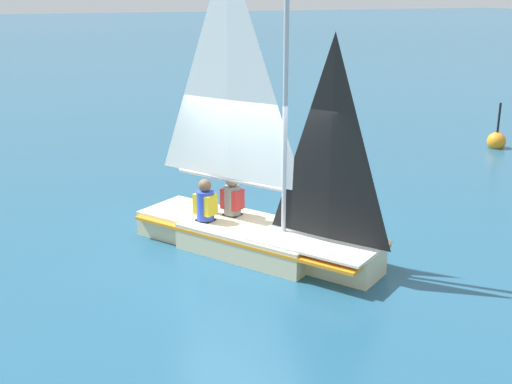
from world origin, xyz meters
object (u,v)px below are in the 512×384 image
sailboat_main (255,210)px  sailor_crew (205,210)px  buoy_marker (496,141)px  sailor_helm (232,205)px

sailboat_main → sailor_crew: (0.62, 0.64, -0.11)m
sailor_crew → buoy_marker: (3.28, -9.89, -0.43)m
sailor_helm → buoy_marker: buoy_marker is taller
buoy_marker → sailor_helm: bearing=108.9°
sailboat_main → sailor_helm: 0.70m
sailboat_main → sailor_crew: 0.89m
sailor_helm → buoy_marker: size_ratio=0.87×
sailboat_main → sailor_crew: bearing=-164.4°
sailboat_main → sailor_helm: size_ratio=4.33×
sailboat_main → sailor_helm: (0.68, 0.11, -0.11)m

